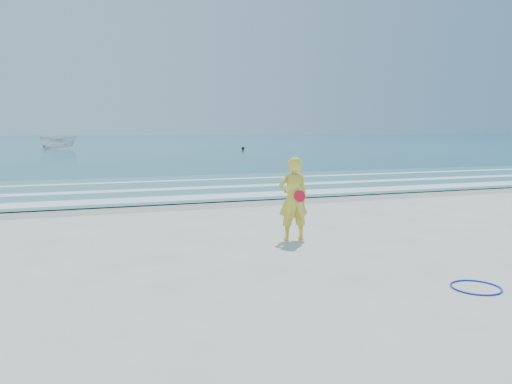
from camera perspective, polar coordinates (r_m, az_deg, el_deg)
name	(u,v)px	position (r m, az deg, el deg)	size (l,w,h in m)	color
ground	(339,273)	(9.20, 9.43, -9.14)	(400.00, 400.00, 0.00)	silver
wet_sand	(214,203)	(17.46, -4.81, -1.27)	(400.00, 2.40, 0.00)	#B2A893
ocean	(103,141)	(112.84, -17.06, 5.63)	(400.00, 190.00, 0.04)	#19727F
shallow	(186,186)	(22.29, -8.01, 0.65)	(400.00, 10.00, 0.01)	#59B7AD
foam_near	(205,197)	(18.70, -5.80, -0.55)	(400.00, 1.40, 0.01)	white
foam_mid	(190,188)	(21.51, -7.59, 0.44)	(400.00, 0.90, 0.01)	white
foam_far	(176,181)	(24.73, -9.13, 1.29)	(400.00, 0.60, 0.01)	white
hoop	(476,287)	(9.00, 23.83, -9.95)	(0.79, 0.79, 0.03)	#0B23CF
boat	(59,142)	(68.83, -21.63, 5.33)	(1.66, 4.41, 1.70)	silver
buoy	(243,148)	(60.44, -1.50, 5.02)	(0.39, 0.39, 0.39)	black
woman	(293,199)	(11.54, 4.28, -0.79)	(0.73, 0.50, 1.94)	yellow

